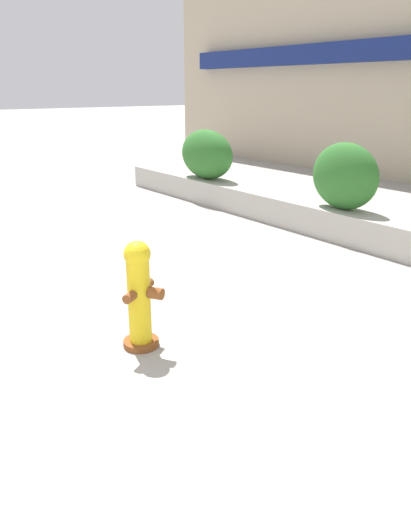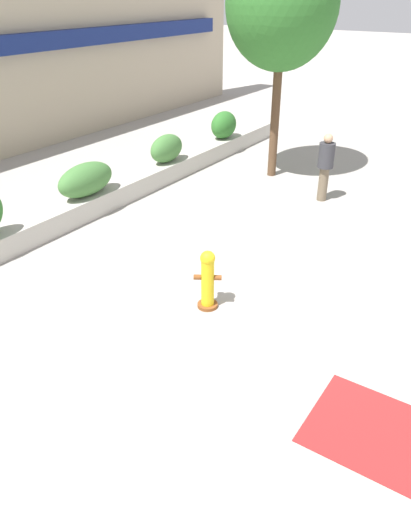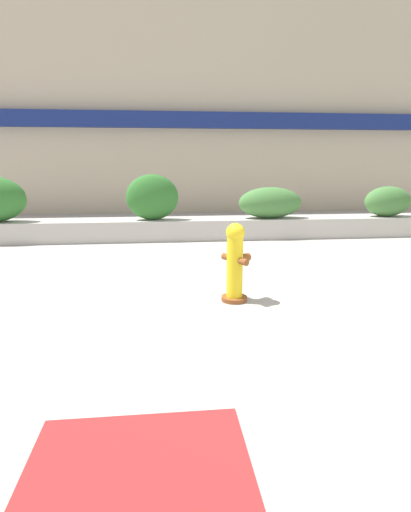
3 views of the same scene
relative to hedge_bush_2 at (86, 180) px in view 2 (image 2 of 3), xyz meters
The scene contains 9 objects.
ground_plane 6.07m from the hedge_bush_2, 91.94° to the right, with size 120.00×120.00×0.00m, color #9E9991.
planter_wall_low 0.67m from the hedge_bush_2, behind, with size 18.00×0.70×0.50m, color #B7B2A8.
hedge_bush_2 is the anchor object (origin of this frame).
hedge_bush_3 3.10m from the hedge_bush_2, ahead, with size 1.22×0.60×0.77m, color #427538.
hedge_bush_4 6.13m from the hedge_bush_2, ahead, with size 1.06×0.70×0.87m, color #2D6B28.
fire_hydrant 4.93m from the hedge_bush_2, 110.43° to the right, with size 0.48×0.48×1.08m.
street_tree 6.65m from the hedge_bush_2, 24.88° to the right, with size 3.12×2.81×6.16m.
pedestrian 5.92m from the hedge_bush_2, 47.07° to the right, with size 0.54×0.54×1.73m.
tactile_warning_pad 8.34m from the hedge_bush_2, 110.18° to the right, with size 1.41×1.41×0.01m, color #B22323.
Camera 2 is at (-7.50, -2.59, 4.89)m, focal length 35.00 mm.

